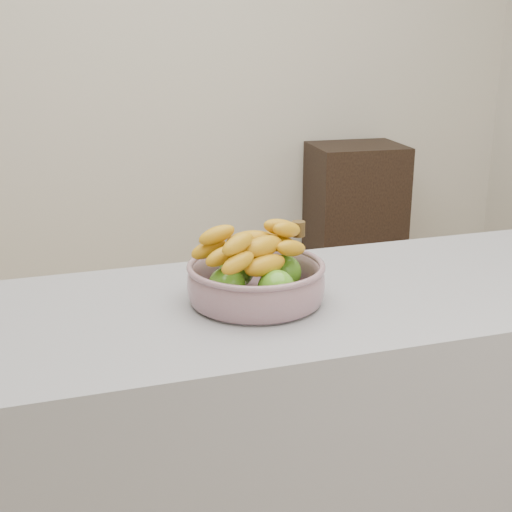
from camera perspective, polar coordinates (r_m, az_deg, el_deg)
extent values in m
cube|color=beige|center=(3.66, -8.08, 16.27)|extent=(4.00, 0.05, 2.70)
cube|color=gray|center=(1.79, 6.75, -16.34)|extent=(2.00, 0.60, 0.90)
cube|color=black|center=(3.90, 7.87, 2.62)|extent=(0.50, 0.41, 0.85)
cylinder|color=#8E96AB|center=(1.50, 0.00, -3.42)|extent=(0.25, 0.25, 0.01)
torus|color=#8E96AB|center=(1.48, 0.00, -0.80)|extent=(0.29, 0.29, 0.01)
sphere|color=#548917|center=(1.43, 1.64, -2.63)|extent=(0.08, 0.08, 0.08)
sphere|color=#548917|center=(1.53, 2.22, -1.30)|extent=(0.08, 0.08, 0.08)
sphere|color=#548917|center=(1.54, -1.52, -1.08)|extent=(0.08, 0.08, 0.08)
sphere|color=#548917|center=(1.45, -2.33, -2.38)|extent=(0.08, 0.08, 0.08)
ellipsoid|color=gold|center=(1.43, 0.73, -0.75)|extent=(0.18, 0.11, 0.04)
ellipsoid|color=gold|center=(1.47, -0.31, -0.27)|extent=(0.19, 0.09, 0.04)
ellipsoid|color=gold|center=(1.50, -1.30, 0.19)|extent=(0.19, 0.07, 0.04)
ellipsoid|color=gold|center=(1.44, 0.56, 0.77)|extent=(0.18, 0.12, 0.04)
ellipsoid|color=gold|center=(1.48, -0.55, 1.24)|extent=(0.19, 0.06, 0.04)
cylinder|color=#423015|center=(1.52, 3.41, 2.18)|extent=(0.03, 0.03, 0.03)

